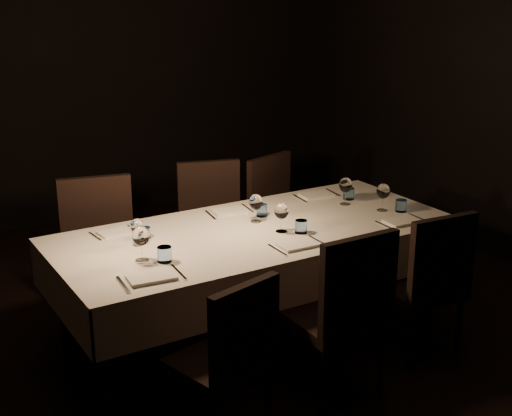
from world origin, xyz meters
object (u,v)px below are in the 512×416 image
chair_near_left (230,353)px  chair_near_right (428,279)px  chair_far_left (100,247)px  dining_table (256,240)px  chair_near_center (343,308)px  chair_far_center (212,222)px  chair_far_right (280,212)px

chair_near_left → chair_near_right: bearing=170.5°
chair_near_right → chair_far_left: bearing=-39.0°
dining_table → chair_far_left: 1.07m
chair_near_center → chair_near_right: (0.72, 0.10, -0.02)m
chair_near_left → chair_near_center: 0.72m
chair_near_left → chair_far_center: (0.79, 1.69, 0.04)m
chair_near_left → chair_near_right: 1.44m
chair_near_center → chair_far_left: 1.77m
chair_far_center → chair_far_right: size_ratio=1.02×
chair_far_left → chair_far_right: (1.47, 0.07, -0.02)m
dining_table → chair_far_right: size_ratio=2.64×
chair_near_right → chair_far_left: (-1.54, 1.46, 0.02)m
chair_near_left → chair_far_left: chair_far_left is taller
chair_far_left → chair_near_left: bearing=-72.8°
dining_table → chair_far_left: (-0.77, 0.73, -0.14)m
dining_table → chair_near_right: 1.07m
chair_far_right → chair_far_center: bearing=159.8°
dining_table → chair_near_right: size_ratio=2.65×
chair_near_left → chair_far_center: bearing=-129.5°
dining_table → chair_near_center: (0.05, -0.83, -0.14)m
chair_near_right → chair_far_center: size_ratio=0.98×
chair_near_center → chair_far_center: 1.67m
chair_far_left → chair_far_center: (0.90, 0.10, -0.01)m
chair_far_center → chair_far_left: bearing=-156.5°
dining_table → chair_near_right: chair_near_right is taller
dining_table → chair_far_right: (0.70, 0.81, -0.16)m
chair_near_left → chair_far_left: bearing=-100.7°
chair_far_center → chair_near_center: bearing=-75.7°
dining_table → chair_far_right: 1.08m
chair_near_right → chair_far_center: chair_far_center is taller
chair_near_center → chair_far_right: (0.65, 1.63, -0.02)m
dining_table → chair_near_left: 1.10m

